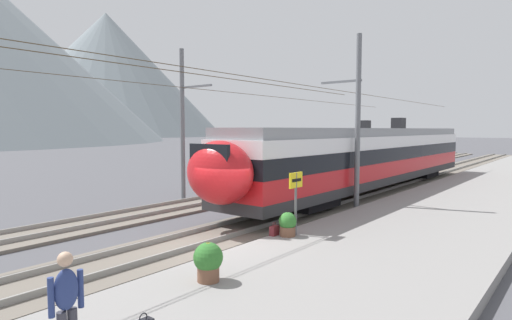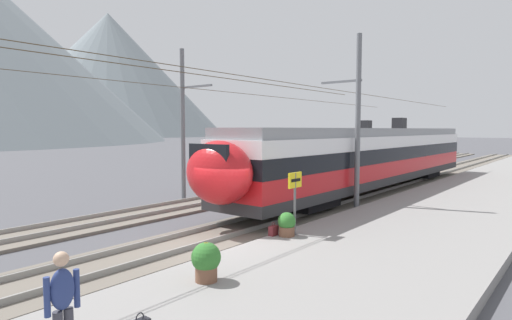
{
  "view_description": "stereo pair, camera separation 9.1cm",
  "coord_description": "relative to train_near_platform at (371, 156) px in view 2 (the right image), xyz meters",
  "views": [
    {
      "loc": [
        -9.4,
        -9.18,
        3.79
      ],
      "look_at": [
        5.87,
        3.03,
        2.35
      ],
      "focal_mm": 29.37,
      "sensor_mm": 36.0,
      "label": 1
    },
    {
      "loc": [
        -9.34,
        -9.25,
        3.79
      ],
      "look_at": [
        5.87,
        3.03,
        2.35
      ],
      "focal_mm": 29.37,
      "sensor_mm": 36.0,
      "label": 2
    }
  ],
  "objects": [
    {
      "name": "ground_plane",
      "position": [
        -14.02,
        -0.9,
        -2.23
      ],
      "size": [
        400.0,
        400.0,
        0.0
      ],
      "primitive_type": "plane",
      "color": "#4C4C51"
    },
    {
      "name": "platform_slab",
      "position": [
        -14.02,
        -5.27,
        -2.06
      ],
      "size": [
        120.0,
        6.45,
        0.33
      ],
      "primitive_type": "cube",
      "color": "gray",
      "rests_on": "ground"
    },
    {
      "name": "track_near",
      "position": [
        -14.02,
        -0.0,
        -2.16
      ],
      "size": [
        120.0,
        3.0,
        0.28
      ],
      "color": "#6B6359",
      "rests_on": "ground"
    },
    {
      "name": "track_far",
      "position": [
        -14.02,
        5.15,
        -2.16
      ],
      "size": [
        120.0,
        3.0,
        0.28
      ],
      "color": "#6B6359",
      "rests_on": "ground"
    },
    {
      "name": "train_near_platform",
      "position": [
        0.0,
        0.0,
        0.0
      ],
      "size": [
        27.24,
        3.01,
        4.27
      ],
      "color": "#2D2D30",
      "rests_on": "track_near"
    },
    {
      "name": "train_far_track",
      "position": [
        6.51,
        5.15,
        -0.0
      ],
      "size": [
        25.4,
        3.03,
        4.27
      ],
      "color": "#2D2D30",
      "rests_on": "track_far"
    },
    {
      "name": "catenary_mast_mid",
      "position": [
        -5.56,
        -1.63,
        1.98
      ],
      "size": [
        42.28,
        2.05,
        8.09
      ],
      "color": "slate",
      "rests_on": "ground"
    },
    {
      "name": "catenary_mast_far_side",
      "position": [
        -8.16,
        7.08,
        1.99
      ],
      "size": [
        42.28,
        2.38,
        8.09
      ],
      "color": "slate",
      "rests_on": "ground"
    },
    {
      "name": "platform_sign",
      "position": [
        -12.06,
        -2.66,
        -0.38
      ],
      "size": [
        0.7,
        0.08,
        2.06
      ],
      "color": "#59595B",
      "rests_on": "platform_slab"
    },
    {
      "name": "passenger_walking",
      "position": [
        -20.51,
        -4.22,
        -0.95
      ],
      "size": [
        0.53,
        0.22,
        1.69
      ],
      "color": "#383842",
      "rests_on": "platform_slab"
    },
    {
      "name": "handbag_near_sign",
      "position": [
        -12.56,
        -2.16,
        -1.73
      ],
      "size": [
        0.32,
        0.18,
        0.44
      ],
      "color": "maroon",
      "rests_on": "platform_slab"
    },
    {
      "name": "potted_plant_platform_edge",
      "position": [
        -16.83,
        -3.42,
        -1.4
      ],
      "size": [
        0.68,
        0.68,
        0.89
      ],
      "color": "brown",
      "rests_on": "platform_slab"
    },
    {
      "name": "potted_plant_by_shelter",
      "position": [
        -12.35,
        -2.54,
        -1.48
      ],
      "size": [
        0.58,
        0.58,
        0.78
      ],
      "color": "brown",
      "rests_on": "platform_slab"
    },
    {
      "name": "mountain_right_ridge",
      "position": [
        108.03,
        200.67,
        31.55
      ],
      "size": [
        127.36,
        127.36,
        67.56
      ],
      "primitive_type": "cone",
      "color": "slate",
      "rests_on": "ground"
    }
  ]
}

